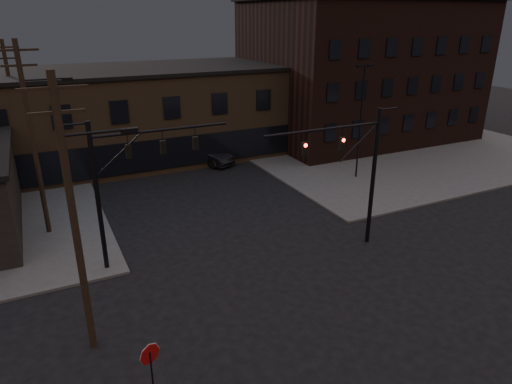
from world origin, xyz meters
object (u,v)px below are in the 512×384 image
parked_car_lot_a (331,145)px  stop_sign (151,361)px  traffic_signal_near (358,165)px  car_crossing (207,155)px  traffic_signal_far (122,177)px  parked_car_lot_b (353,134)px

parked_car_lot_a → stop_sign: bearing=156.0°
traffic_signal_near → parked_car_lot_a: traffic_signal_near is taller
traffic_signal_near → car_crossing: traffic_signal_near is taller
parked_car_lot_a → traffic_signal_far: bearing=141.8°
traffic_signal_near → parked_car_lot_a: size_ratio=1.67×
traffic_signal_near → car_crossing: size_ratio=1.56×
traffic_signal_far → parked_car_lot_a: bearing=30.2°
stop_sign → parked_car_lot_b: size_ratio=0.61×
parked_car_lot_a → parked_car_lot_b: bearing=-36.5°
traffic_signal_near → parked_car_lot_b: size_ratio=1.95×
car_crossing → parked_car_lot_a: bearing=-36.4°
stop_sign → parked_car_lot_a: 32.39m
traffic_signal_near → traffic_signal_far: (-12.07, 3.50, 0.08)m
parked_car_lot_a → car_crossing: (-11.76, 2.42, -0.12)m
parked_car_lot_a → car_crossing: parked_car_lot_a is taller
traffic_signal_far → parked_car_lot_b: (26.83, 15.85, -4.27)m
car_crossing → parked_car_lot_b: bearing=-22.3°
traffic_signal_near → car_crossing: bearing=96.2°
parked_car_lot_a → car_crossing: 12.00m
parked_car_lot_b → parked_car_lot_a: bearing=146.8°
traffic_signal_near → car_crossing: (-2.02, 18.63, -4.08)m
stop_sign → car_crossing: (11.33, 25.12, -1.00)m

